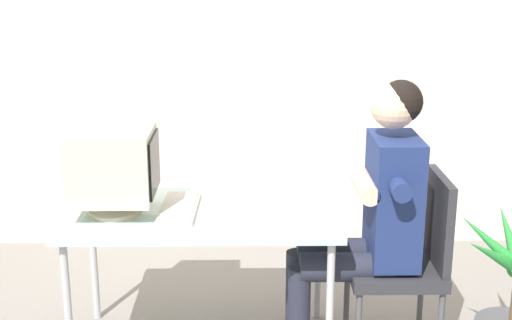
{
  "coord_description": "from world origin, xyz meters",
  "views": [
    {
      "loc": [
        0.22,
        -3.23,
        1.9
      ],
      "look_at": [
        0.26,
        0.0,
        0.97
      ],
      "focal_mm": 50.39,
      "sensor_mm": 36.0,
      "label": 1
    }
  ],
  "objects_px": {
    "crt_monitor": "(113,165)",
    "office_chair": "(409,255)",
    "person_seated": "(371,209)",
    "desk": "(201,221)",
    "keyboard": "(179,208)"
  },
  "relations": [
    {
      "from": "crt_monitor",
      "to": "office_chair",
      "type": "bearing_deg",
      "value": -0.09
    },
    {
      "from": "person_seated",
      "to": "desk",
      "type": "bearing_deg",
      "value": 177.32
    },
    {
      "from": "crt_monitor",
      "to": "keyboard",
      "type": "distance_m",
      "value": 0.37
    },
    {
      "from": "crt_monitor",
      "to": "office_chair",
      "type": "xyz_separation_m",
      "value": [
        1.4,
        -0.0,
        -0.46
      ]
    },
    {
      "from": "keyboard",
      "to": "office_chair",
      "type": "distance_m",
      "value": 1.13
    },
    {
      "from": "person_seated",
      "to": "crt_monitor",
      "type": "bearing_deg",
      "value": 179.9
    },
    {
      "from": "keyboard",
      "to": "person_seated",
      "type": "distance_m",
      "value": 0.91
    },
    {
      "from": "office_chair",
      "to": "person_seated",
      "type": "bearing_deg",
      "value": 180.0
    },
    {
      "from": "desk",
      "to": "office_chair",
      "type": "height_order",
      "value": "office_chair"
    },
    {
      "from": "person_seated",
      "to": "keyboard",
      "type": "bearing_deg",
      "value": 178.01
    },
    {
      "from": "desk",
      "to": "crt_monitor",
      "type": "xyz_separation_m",
      "value": [
        -0.4,
        -0.04,
        0.29
      ]
    },
    {
      "from": "crt_monitor",
      "to": "keyboard",
      "type": "height_order",
      "value": "crt_monitor"
    },
    {
      "from": "office_chair",
      "to": "person_seated",
      "type": "xyz_separation_m",
      "value": [
        -0.2,
        0.0,
        0.24
      ]
    },
    {
      "from": "crt_monitor",
      "to": "person_seated",
      "type": "xyz_separation_m",
      "value": [
        1.21,
        -0.0,
        -0.22
      ]
    },
    {
      "from": "keyboard",
      "to": "desk",
      "type": "bearing_deg",
      "value": 3.32
    }
  ]
}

